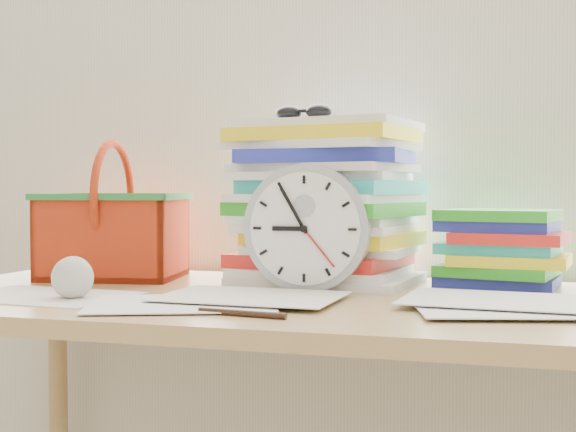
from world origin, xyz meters
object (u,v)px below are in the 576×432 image
(desk, at_px, (282,336))
(clock, at_px, (308,228))
(book_stack, at_px, (505,248))
(basket, at_px, (114,211))
(paper_stack, at_px, (325,202))

(desk, relative_size, clock, 5.91)
(book_stack, relative_size, basket, 0.88)
(desk, height_order, book_stack, book_stack)
(desk, relative_size, paper_stack, 3.79)
(desk, height_order, basket, basket)
(clock, xyz_separation_m, basket, (-0.46, 0.10, 0.03))
(book_stack, bearing_deg, basket, -174.55)
(paper_stack, height_order, basket, paper_stack)
(desk, distance_m, basket, 0.50)
(desk, xyz_separation_m, basket, (-0.42, 0.16, 0.22))
(paper_stack, xyz_separation_m, basket, (-0.45, -0.05, -0.02))
(book_stack, height_order, basket, basket)
(desk, xyz_separation_m, clock, (0.03, 0.06, 0.19))
(desk, bearing_deg, book_stack, 31.99)
(paper_stack, relative_size, clock, 1.56)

